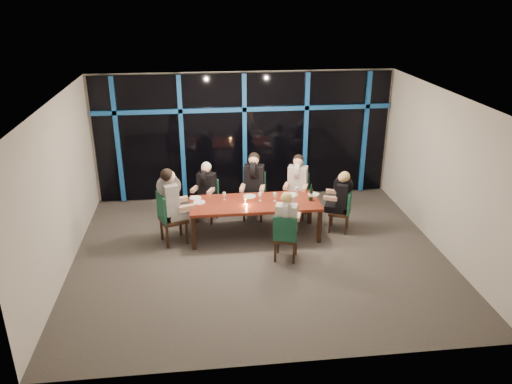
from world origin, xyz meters
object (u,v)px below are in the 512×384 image
chair_far_left (208,198)px  water_pitcher (291,201)px  chair_far_mid (254,193)px  diner_far_mid (254,177)px  dining_table (255,205)px  diner_far_left (206,183)px  diner_near_mid (287,215)px  chair_end_left (168,216)px  wine_bottle (311,194)px  diner_end_left (171,195)px  chair_near_mid (286,236)px  diner_end_right (341,193)px  chair_end_right (344,209)px  diner_far_right (297,177)px  chair_far_right (298,192)px

chair_far_left → water_pitcher: bearing=-11.7°
chair_far_mid → diner_far_mid: size_ratio=1.03×
dining_table → chair_far_mid: size_ratio=2.54×
diner_far_left → diner_near_mid: bearing=-28.2°
chair_end_left → wine_bottle: bearing=-108.2°
chair_far_left → diner_end_left: diner_end_left is taller
chair_far_mid → chair_near_mid: (0.35, -1.99, -0.05)m
dining_table → diner_end_right: bearing=0.8°
chair_end_left → diner_far_left: 1.26m
dining_table → diner_end_right: diner_end_right is taller
chair_near_mid → diner_far_mid: diner_far_mid is taller
dining_table → chair_near_mid: chair_near_mid is taller
diner_end_left → water_pitcher: bearing=-113.7°
chair_far_mid → diner_far_left: size_ratio=1.16×
chair_end_right → diner_near_mid: size_ratio=0.99×
chair_far_mid → diner_end_right: bearing=-13.7°
diner_far_right → diner_end_left: diner_end_left is taller
chair_far_mid → diner_far_left: 1.09m
chair_far_right → water_pitcher: (-0.36, -1.13, 0.30)m
diner_far_left → wine_bottle: bearing=0.9°
chair_far_right → water_pitcher: chair_far_right is taller
diner_end_right → chair_end_left: bearing=-65.4°
chair_far_right → chair_near_mid: size_ratio=1.05×
diner_end_left → water_pitcher: 2.35m
chair_near_mid → diner_far_mid: size_ratio=0.93×
dining_table → chair_end_left: bearing=-176.1°
chair_far_right → diner_far_mid: 1.07m
wine_bottle → water_pitcher: size_ratio=1.85×
wine_bottle → diner_end_right: bearing=6.6°
diner_far_mid → diner_near_mid: diner_far_mid is taller
dining_table → diner_far_mid: size_ratio=2.61×
diner_far_mid → wine_bottle: (1.06, -0.89, -0.09)m
chair_end_left → water_pitcher: 2.44m
chair_end_left → wine_bottle: (2.86, 0.07, 0.29)m
chair_far_left → chair_far_mid: chair_far_mid is taller
diner_far_left → water_pitcher: 1.98m
wine_bottle → chair_far_left: bearing=154.8°
diner_far_left → dining_table: bearing=-17.4°
chair_far_right → diner_end_left: size_ratio=0.94×
chair_far_right → diner_end_left: diner_end_left is taller
chair_near_mid → diner_end_right: size_ratio=1.06×
diner_near_mid → water_pitcher: size_ratio=4.82×
chair_end_left → wine_bottle: size_ratio=3.07×
dining_table → chair_near_mid: size_ratio=2.80×
dining_table → chair_end_left: size_ratio=2.43×
diner_far_right → diner_end_right: bearing=-24.6°
chair_end_right → chair_near_mid: 1.76m
chair_far_left → chair_far_mid: bearing=24.6°
diner_end_right → water_pitcher: diner_end_right is taller
chair_far_right → diner_far_left: 2.03m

